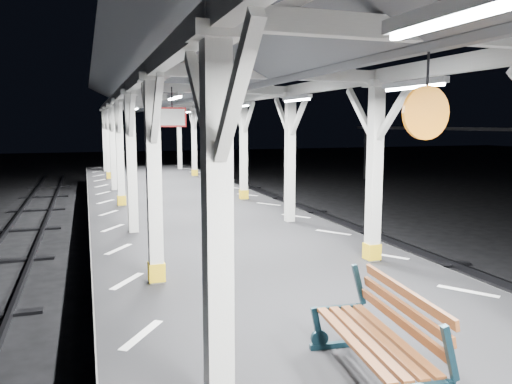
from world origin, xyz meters
TOP-DOWN VIEW (x-y plane):
  - ground at (0.00, 0.00)m, footprint 120.00×120.00m
  - platform at (0.00, 0.00)m, footprint 6.00×50.00m
  - hazard_stripes_left at (-2.45, 0.00)m, footprint 1.00×48.00m
  - hazard_stripes_right at (2.45, 0.00)m, footprint 1.00×48.00m
  - canopy at (0.00, -0.02)m, footprint 5.40×49.00m
  - bench_mid at (-0.35, -1.96)m, footprint 0.88×1.89m

SIDE VIEW (x-z plane):
  - ground at x=0.00m, z-range 0.00..0.00m
  - platform at x=0.00m, z-range 0.00..1.00m
  - hazard_stripes_left at x=-2.45m, z-range 1.00..1.01m
  - hazard_stripes_right at x=2.45m, z-range 1.00..1.01m
  - bench_mid at x=-0.35m, z-range 1.03..2.02m
  - canopy at x=0.00m, z-range 2.23..6.88m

